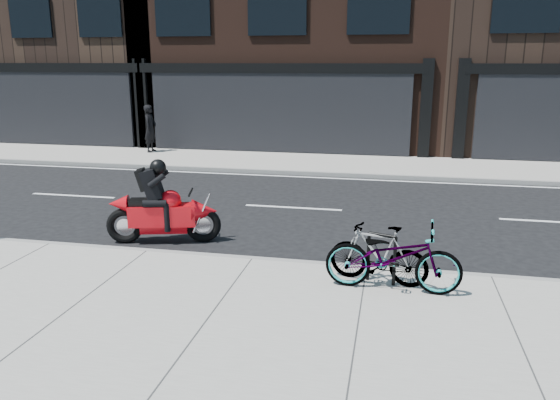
% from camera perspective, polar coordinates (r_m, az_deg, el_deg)
% --- Properties ---
extents(ground, '(120.00, 120.00, 0.00)m').
position_cam_1_polar(ground, '(11.54, -0.43, -3.36)').
color(ground, black).
rests_on(ground, ground).
extents(sidewalk_near, '(60.00, 6.00, 0.13)m').
position_cam_1_polar(sidewalk_near, '(7.09, -9.34, -14.92)').
color(sidewalk_near, gray).
rests_on(sidewalk_near, ground).
extents(sidewalk_far, '(60.00, 3.50, 0.13)m').
position_cam_1_polar(sidewalk_far, '(18.96, 4.56, 3.82)').
color(sidewalk_far, gray).
rests_on(sidewalk_far, ground).
extents(building_midwest, '(10.00, 10.00, 12.00)m').
position_cam_1_polar(building_midwest, '(29.14, -18.70, 18.53)').
color(building_midwest, black).
rests_on(building_midwest, ground).
extents(bike_rack, '(0.46, 0.19, 0.81)m').
position_cam_1_polar(bike_rack, '(8.65, 10.56, -5.56)').
color(bike_rack, black).
rests_on(bike_rack, sidewalk_near).
extents(bicycle_front, '(2.06, 0.79, 1.07)m').
position_cam_1_polar(bicycle_front, '(8.39, 11.72, -5.81)').
color(bicycle_front, gray).
rests_on(bicycle_front, sidewalk_near).
extents(bicycle_rear, '(1.63, 0.79, 0.94)m').
position_cam_1_polar(bicycle_rear, '(8.65, 10.24, -5.55)').
color(bicycle_rear, gray).
rests_on(bicycle_rear, sidewalk_near).
extents(motorcycle, '(2.22, 0.86, 1.69)m').
position_cam_1_polar(motorcycle, '(10.95, -11.63, -0.92)').
color(motorcycle, black).
rests_on(motorcycle, ground).
extents(pedestrian, '(0.44, 0.66, 1.78)m').
position_cam_1_polar(pedestrian, '(21.45, -13.39, 7.28)').
color(pedestrian, black).
rests_on(pedestrian, sidewalk_far).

